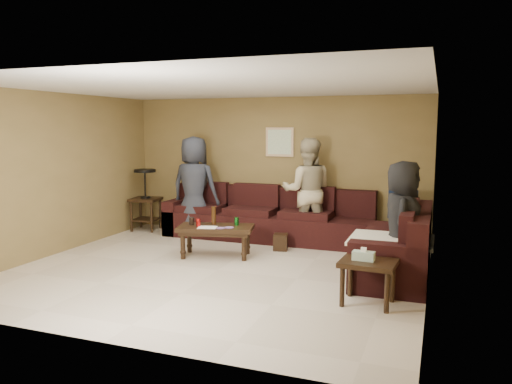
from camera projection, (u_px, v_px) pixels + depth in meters
room at (217, 150)px, 6.69m from camera, size 5.60×5.50×2.50m
sectional_sofa at (303, 230)px, 8.00m from camera, size 4.65×2.90×0.97m
coffee_table at (215, 231)px, 7.60m from camera, size 1.24×0.83×0.75m
end_table_left at (146, 198)px, 9.53m from camera, size 0.58×0.58×1.17m
side_table_right at (368, 267)px, 5.53m from camera, size 0.63×0.53×0.64m
waste_bin at (281, 242)px, 8.02m from camera, size 0.26×0.26×0.26m
wall_art at (280, 142)px, 8.96m from camera, size 0.52×0.04×0.52m
person_left at (194, 187)px, 8.95m from camera, size 0.88×0.57×1.81m
person_middle at (307, 191)px, 8.43m from camera, size 1.01×0.87×1.79m
person_right at (402, 222)px, 6.29m from camera, size 0.52×0.78×1.55m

